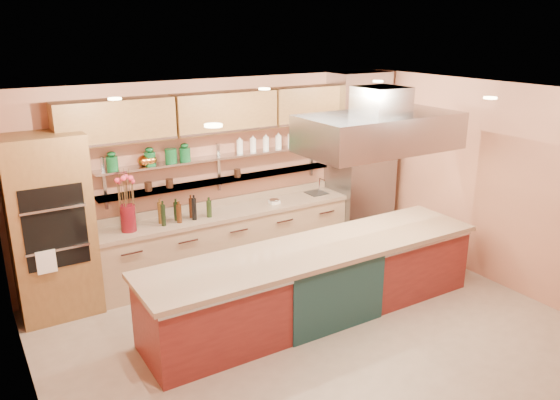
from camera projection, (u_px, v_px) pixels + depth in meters
floor at (317, 337)px, 6.45m from camera, size 6.00×5.00×0.02m
ceiling at (323, 97)px, 5.59m from camera, size 6.00×5.00×0.02m
wall_back at (221, 175)px, 8.05m from camera, size 6.00×0.04×2.80m
wall_front at (518, 326)px, 3.99m from camera, size 6.00×0.04×2.80m
wall_left at (25, 290)px, 4.53m from camera, size 0.04×5.00×2.80m
wall_right at (497, 185)px, 7.51m from camera, size 0.04×5.00×2.80m
oven_stack at (51, 227)px, 6.65m from camera, size 0.95×0.64×2.30m
refrigerator at (360, 181)px, 9.03m from camera, size 0.95×0.72×2.10m
back_counter at (229, 241)px, 8.06m from camera, size 3.84×0.64×0.93m
wall_shelf_lower at (222, 180)px, 7.93m from camera, size 3.60×0.26×0.03m
wall_shelf_upper at (221, 157)px, 7.83m from camera, size 3.60×0.26×0.03m
upper_cabinets at (225, 112)px, 7.61m from camera, size 4.60×0.36×0.55m
range_hood at (379, 132)px, 6.70m from camera, size 2.00×1.00×0.45m
ceiling_downlights at (311, 98)px, 5.76m from camera, size 4.00×2.80×0.02m
island at (317, 281)px, 6.80m from camera, size 4.39×0.96×0.92m
flower_vase at (128, 218)px, 7.10m from camera, size 0.25×0.25×0.35m
oil_bottle_cluster at (185, 211)px, 7.51m from camera, size 0.79×0.24×0.25m
kitchen_scale at (274, 201)px, 8.24m from camera, size 0.17×0.14×0.08m
bar_faucet at (319, 186)px, 8.75m from camera, size 0.04×0.04×0.24m
copper_kettle at (144, 161)px, 7.24m from camera, size 0.23×0.23×0.14m
green_canister at (171, 156)px, 7.42m from camera, size 0.21×0.21×0.19m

